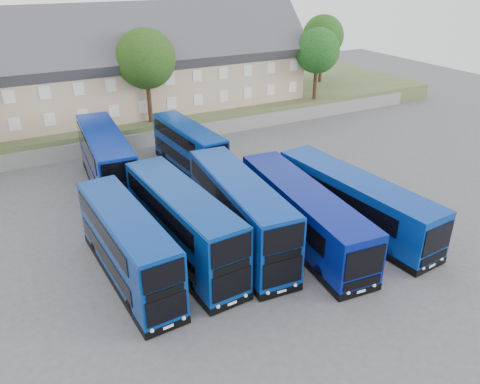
% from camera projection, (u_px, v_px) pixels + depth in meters
% --- Properties ---
extents(ground, '(120.00, 120.00, 0.00)m').
position_uv_depth(ground, '(258.00, 276.00, 27.51)').
color(ground, '#4C4C51').
rests_on(ground, ground).
extents(retaining_wall, '(70.00, 0.40, 1.50)m').
position_uv_depth(retaining_wall, '(137.00, 141.00, 46.22)').
color(retaining_wall, slate).
rests_on(retaining_wall, ground).
extents(earth_bank, '(80.00, 20.00, 2.00)m').
position_uv_depth(earth_bank, '(112.00, 113.00, 54.05)').
color(earth_bank, '#495731').
rests_on(earth_bank, ground).
extents(terrace_row, '(48.00, 10.40, 11.20)m').
position_uv_depth(terrace_row, '(86.00, 73.00, 47.15)').
color(terrace_row, tan).
rests_on(terrace_row, earth_bank).
extents(dd_front_left, '(3.17, 10.91, 4.28)m').
position_uv_depth(dd_front_left, '(128.00, 247.00, 26.47)').
color(dd_front_left, navy).
rests_on(dd_front_left, ground).
extents(dd_front_mid, '(3.50, 11.75, 4.61)m').
position_uv_depth(dd_front_mid, '(183.00, 226.00, 28.28)').
color(dd_front_mid, navy).
rests_on(dd_front_mid, ground).
extents(dd_front_right, '(3.58, 11.89, 4.66)m').
position_uv_depth(dd_front_right, '(240.00, 214.00, 29.59)').
color(dd_front_right, navy).
rests_on(dd_front_right, ground).
extents(dd_rear_left, '(3.47, 12.07, 4.74)m').
position_uv_depth(dd_rear_left, '(107.00, 162.00, 37.15)').
color(dd_rear_left, '#072591').
rests_on(dd_rear_left, ground).
extents(dd_rear_right, '(3.03, 10.35, 4.06)m').
position_uv_depth(dd_rear_right, '(189.00, 149.00, 40.78)').
color(dd_rear_right, '#083592').
rests_on(dd_rear_right, ground).
extents(coach_east_a, '(4.00, 13.57, 3.66)m').
position_uv_depth(coach_east_a, '(302.00, 215.00, 30.52)').
color(coach_east_a, navy).
rests_on(coach_east_a, ground).
extents(coach_east_b, '(3.96, 13.46, 3.63)m').
position_uv_depth(coach_east_b, '(354.00, 202.00, 32.16)').
color(coach_east_b, navy).
rests_on(coach_east_b, ground).
extents(tree_mid, '(5.76, 5.76, 9.18)m').
position_uv_depth(tree_mid, '(147.00, 61.00, 45.17)').
color(tree_mid, '#382314').
rests_on(tree_mid, earth_bank).
extents(tree_east, '(5.12, 5.12, 8.16)m').
position_uv_depth(tree_east, '(318.00, 52.00, 53.46)').
color(tree_east, '#382314').
rests_on(tree_east, earth_bank).
extents(tree_far, '(5.44, 5.44, 8.67)m').
position_uv_depth(tree_far, '(323.00, 38.00, 61.38)').
color(tree_far, '#382314').
rests_on(tree_far, earth_bank).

